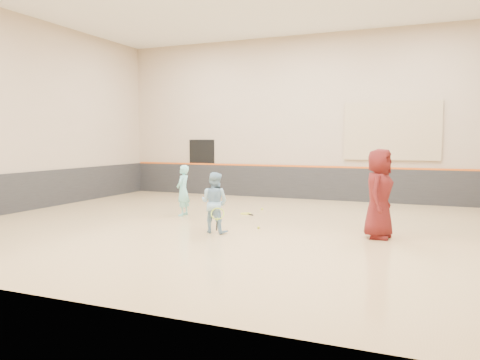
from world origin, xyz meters
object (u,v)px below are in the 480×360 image
at_px(girl, 183,190).
at_px(spare_racket, 246,213).
at_px(young_man, 379,194).
at_px(instructor, 214,202).

height_order(girl, spare_racket, girl).
relative_size(girl, young_man, 0.73).
relative_size(girl, instructor, 1.02).
bearing_deg(spare_racket, instructor, -83.23).
bearing_deg(girl, instructor, 40.72).
height_order(instructor, spare_racket, instructor).
bearing_deg(girl, spare_racket, 116.47).
distance_m(girl, instructor, 2.69).
xyz_separation_m(young_man, spare_racket, (-4.01, 1.99, -0.97)).
distance_m(girl, young_man, 5.69).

